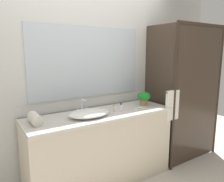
# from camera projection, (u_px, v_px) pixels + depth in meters

# --- Properties ---
(ground_plane) EXTENTS (8.00, 8.00, 0.00)m
(ground_plane) POSITION_uv_depth(u_px,v_px,m) (102.00, 182.00, 2.74)
(ground_plane) COLOR beige
(wall_back_with_mirror) EXTENTS (4.40, 0.06, 2.60)m
(wall_back_with_mirror) POSITION_uv_depth(u_px,v_px,m) (88.00, 76.00, 2.79)
(wall_back_with_mirror) COLOR silver
(wall_back_with_mirror) RESTS_ON ground_plane
(vanity_cabinet) EXTENTS (1.80, 0.58, 0.90)m
(vanity_cabinet) POSITION_uv_depth(u_px,v_px,m) (101.00, 148.00, 2.67)
(vanity_cabinet) COLOR beige
(vanity_cabinet) RESTS_ON ground_plane
(shower_enclosure) EXTENTS (1.20, 0.59, 2.00)m
(shower_enclosure) POSITION_uv_depth(u_px,v_px,m) (185.00, 94.00, 3.09)
(shower_enclosure) COLOR #2D2319
(shower_enclosure) RESTS_ON ground_plane
(sink_basin) EXTENTS (0.48, 0.34, 0.08)m
(sink_basin) POSITION_uv_depth(u_px,v_px,m) (89.00, 113.00, 2.43)
(sink_basin) COLOR white
(sink_basin) RESTS_ON vanity_cabinet
(faucet) EXTENTS (0.17, 0.12, 0.17)m
(faucet) POSITION_uv_depth(u_px,v_px,m) (82.00, 108.00, 2.58)
(faucet) COLOR silver
(faucet) RESTS_ON vanity_cabinet
(potted_plant) EXTENTS (0.18, 0.18, 0.19)m
(potted_plant) POSITION_uv_depth(u_px,v_px,m) (144.00, 97.00, 2.92)
(potted_plant) COLOR #B77A51
(potted_plant) RESTS_ON vanity_cabinet
(soap_dish) EXTENTS (0.10, 0.07, 0.04)m
(soap_dish) POSITION_uv_depth(u_px,v_px,m) (140.00, 108.00, 2.73)
(soap_dish) COLOR silver
(soap_dish) RESTS_ON vanity_cabinet
(amenity_bottle_conditioner) EXTENTS (0.03, 0.03, 0.10)m
(amenity_bottle_conditioner) POSITION_uv_depth(u_px,v_px,m) (121.00, 107.00, 2.66)
(amenity_bottle_conditioner) COLOR white
(amenity_bottle_conditioner) RESTS_ON vanity_cabinet
(amenity_bottle_body_wash) EXTENTS (0.03, 0.03, 0.09)m
(amenity_bottle_body_wash) POSITION_uv_depth(u_px,v_px,m) (114.00, 108.00, 2.61)
(amenity_bottle_body_wash) COLOR silver
(amenity_bottle_body_wash) RESTS_ON vanity_cabinet
(rolled_towel_near_edge) EXTENTS (0.11, 0.24, 0.11)m
(rolled_towel_near_edge) POSITION_uv_depth(u_px,v_px,m) (35.00, 119.00, 2.19)
(rolled_towel_near_edge) COLOR silver
(rolled_towel_near_edge) RESTS_ON vanity_cabinet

